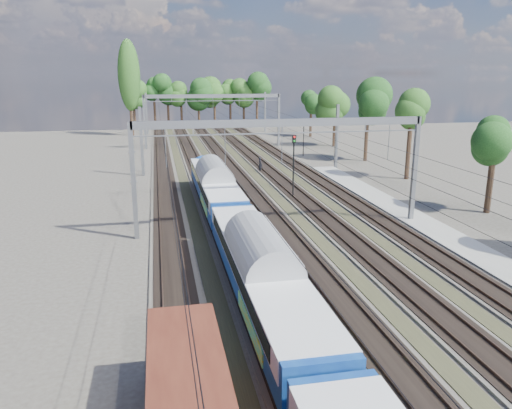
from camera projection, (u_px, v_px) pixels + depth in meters
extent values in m
cube|color=#47423A|center=(165.00, 192.00, 53.37)|extent=(3.00, 130.00, 0.15)
cube|color=black|center=(165.00, 191.00, 53.35)|extent=(2.50, 130.00, 0.06)
cube|color=#473326|center=(159.00, 191.00, 53.18)|extent=(0.08, 130.00, 0.14)
cube|color=#473326|center=(172.00, 190.00, 53.46)|extent=(0.08, 130.00, 0.14)
cube|color=#47423A|center=(207.00, 190.00, 54.22)|extent=(3.00, 130.00, 0.15)
cube|color=black|center=(207.00, 190.00, 54.19)|extent=(2.50, 130.00, 0.06)
cube|color=#473326|center=(201.00, 189.00, 54.03)|extent=(0.08, 130.00, 0.14)
cube|color=#473326|center=(214.00, 188.00, 54.30)|extent=(0.08, 130.00, 0.14)
cube|color=#47423A|center=(248.00, 189.00, 55.06)|extent=(3.00, 130.00, 0.15)
cube|color=black|center=(248.00, 188.00, 55.04)|extent=(2.50, 130.00, 0.06)
cube|color=#473326|center=(242.00, 187.00, 54.88)|extent=(0.08, 130.00, 0.14)
cube|color=#473326|center=(254.00, 187.00, 55.15)|extent=(0.08, 130.00, 0.14)
cube|color=#47423A|center=(287.00, 187.00, 55.91)|extent=(3.00, 130.00, 0.15)
cube|color=black|center=(287.00, 186.00, 55.88)|extent=(2.50, 130.00, 0.06)
cube|color=#473326|center=(281.00, 185.00, 55.72)|extent=(0.08, 130.00, 0.14)
cube|color=#473326|center=(294.00, 185.00, 55.99)|extent=(0.08, 130.00, 0.14)
cube|color=#47423A|center=(326.00, 185.00, 56.75)|extent=(3.00, 130.00, 0.15)
cube|color=black|center=(326.00, 184.00, 56.73)|extent=(2.50, 130.00, 0.06)
cube|color=#473326|center=(320.00, 184.00, 56.57)|extent=(0.08, 130.00, 0.14)
cube|color=#473326|center=(332.00, 183.00, 56.84)|extent=(0.08, 130.00, 0.14)
cube|color=#2E2A1E|center=(187.00, 192.00, 53.81)|extent=(1.10, 130.00, 0.05)
cube|color=#2E2A1E|center=(228.00, 190.00, 54.65)|extent=(1.10, 130.00, 0.05)
cube|color=#2E2A1E|center=(268.00, 188.00, 55.50)|extent=(1.10, 130.00, 0.05)
cube|color=#2E2A1E|center=(307.00, 186.00, 56.34)|extent=(1.10, 130.00, 0.05)
cube|color=gray|center=(489.00, 261.00, 33.59)|extent=(3.00, 70.00, 0.30)
cube|color=slate|center=(133.00, 182.00, 37.54)|extent=(0.35, 0.35, 9.00)
cube|color=slate|center=(414.00, 171.00, 41.87)|extent=(0.35, 0.35, 9.00)
cube|color=slate|center=(282.00, 123.00, 38.64)|extent=(23.00, 0.35, 0.60)
cube|color=slate|center=(145.00, 122.00, 83.07)|extent=(0.35, 0.35, 9.00)
cube|color=slate|center=(279.00, 120.00, 87.40)|extent=(0.35, 0.35, 9.00)
cube|color=slate|center=(213.00, 96.00, 84.17)|extent=(23.00, 0.35, 0.60)
cube|color=slate|center=(142.00, 142.00, 61.32)|extent=(0.35, 0.35, 8.50)
cube|color=slate|center=(147.00, 114.00, 104.01)|extent=(0.35, 0.35, 8.50)
cube|color=slate|center=(337.00, 137.00, 66.08)|extent=(0.35, 0.35, 8.50)
cube|color=slate|center=(265.00, 112.00, 108.76)|extent=(0.35, 0.35, 8.50)
cylinder|color=black|center=(163.00, 142.00, 51.99)|extent=(0.03, 130.00, 0.03)
cylinder|color=black|center=(163.00, 131.00, 51.71)|extent=(0.03, 130.00, 0.03)
cylinder|color=black|center=(206.00, 141.00, 52.83)|extent=(0.03, 130.00, 0.03)
cylinder|color=black|center=(206.00, 130.00, 52.55)|extent=(0.03, 130.00, 0.03)
cylinder|color=black|center=(248.00, 140.00, 53.68)|extent=(0.03, 130.00, 0.03)
cylinder|color=black|center=(248.00, 129.00, 53.40)|extent=(0.03, 130.00, 0.03)
cylinder|color=black|center=(288.00, 139.00, 54.53)|extent=(0.03, 130.00, 0.03)
cylinder|color=black|center=(288.00, 128.00, 54.25)|extent=(0.03, 130.00, 0.03)
cylinder|color=black|center=(327.00, 138.00, 55.37)|extent=(0.03, 130.00, 0.03)
cylinder|color=black|center=(328.00, 128.00, 55.09)|extent=(0.03, 130.00, 0.03)
cylinder|color=black|center=(135.00, 115.00, 116.23)|extent=(0.56, 0.56, 5.82)
sphere|color=#173A15|center=(133.00, 95.00, 115.04)|extent=(4.85, 4.85, 4.85)
cylinder|color=black|center=(153.00, 115.00, 117.14)|extent=(0.56, 0.56, 6.04)
sphere|color=#173A15|center=(152.00, 94.00, 115.91)|extent=(3.98, 3.98, 3.98)
cylinder|color=black|center=(169.00, 114.00, 116.84)|extent=(0.56, 0.56, 6.20)
sphere|color=#173A15|center=(168.00, 93.00, 115.57)|extent=(5.25, 5.25, 5.25)
cylinder|color=black|center=(182.00, 112.00, 118.33)|extent=(0.56, 0.56, 7.21)
sphere|color=#173A15|center=(181.00, 87.00, 116.86)|extent=(5.43, 5.43, 5.43)
cylinder|color=black|center=(202.00, 114.00, 116.45)|extent=(0.56, 0.56, 6.23)
sphere|color=#173A15|center=(202.00, 93.00, 115.18)|extent=(4.17, 4.17, 4.17)
cylinder|color=black|center=(213.00, 113.00, 118.43)|extent=(0.56, 0.56, 6.72)
sphere|color=#173A15|center=(212.00, 89.00, 117.06)|extent=(5.11, 5.11, 5.11)
cylinder|color=black|center=(231.00, 112.00, 119.86)|extent=(0.56, 0.56, 6.70)
sphere|color=#173A15|center=(231.00, 89.00, 118.50)|extent=(4.34, 4.34, 4.34)
cylinder|color=black|center=(243.00, 111.00, 121.56)|extent=(0.56, 0.56, 7.01)
sphere|color=#173A15|center=(243.00, 87.00, 120.14)|extent=(5.44, 5.44, 5.44)
cylinder|color=black|center=(256.00, 112.00, 120.94)|extent=(0.56, 0.56, 6.61)
sphere|color=#173A15|center=(256.00, 90.00, 119.59)|extent=(4.78, 4.78, 4.78)
cylinder|color=black|center=(491.00, 185.00, 44.63)|extent=(0.56, 0.56, 5.47)
sphere|color=#173A15|center=(497.00, 136.00, 43.51)|extent=(4.52, 4.52, 4.52)
cylinder|color=black|center=(413.00, 154.00, 58.33)|extent=(0.56, 0.56, 6.61)
sphere|color=#173A15|center=(417.00, 108.00, 56.98)|extent=(3.38, 3.38, 3.38)
cylinder|color=black|center=(373.00, 142.00, 71.59)|extent=(0.56, 0.56, 5.82)
sphere|color=#173A15|center=(375.00, 109.00, 70.40)|extent=(3.85, 3.85, 3.85)
cylinder|color=black|center=(335.00, 130.00, 84.22)|extent=(0.56, 0.56, 6.19)
sphere|color=#173A15|center=(336.00, 100.00, 82.96)|extent=(4.44, 4.44, 4.44)
cylinder|color=black|center=(309.00, 124.00, 98.77)|extent=(0.56, 0.56, 5.48)
sphere|color=#173A15|center=(310.00, 101.00, 97.65)|extent=(4.71, 4.71, 4.71)
cylinder|color=black|center=(130.00, 96.00, 100.59)|extent=(0.70, 0.70, 16.00)
ellipsoid|color=#2B551C|center=(129.00, 75.00, 99.57)|extent=(4.40, 4.40, 14.08)
cube|color=black|center=(298.00, 377.00, 20.09)|extent=(2.08, 3.12, 0.83)
cube|color=black|center=(239.00, 253.00, 33.91)|extent=(2.08, 3.12, 0.83)
cube|color=navy|center=(261.00, 272.00, 26.60)|extent=(2.92, 20.83, 1.98)
cube|color=silver|center=(261.00, 263.00, 26.47)|extent=(3.00, 19.99, 0.99)
cube|color=black|center=(288.00, 261.00, 26.75)|extent=(0.04, 17.70, 0.73)
cube|color=yellow|center=(282.00, 321.00, 22.39)|extent=(3.02, 5.83, 0.73)
cylinder|color=#999C9F|center=(261.00, 255.00, 26.35)|extent=(2.96, 20.83, 2.96)
cube|color=black|center=(225.00, 224.00, 40.41)|extent=(2.08, 3.12, 0.83)
cube|color=black|center=(207.00, 186.00, 54.24)|extent=(2.08, 3.12, 0.83)
cube|color=navy|center=(215.00, 186.00, 46.92)|extent=(2.92, 20.83, 1.98)
cube|color=silver|center=(214.00, 181.00, 46.79)|extent=(3.00, 19.99, 0.99)
cube|color=black|center=(230.00, 180.00, 47.08)|extent=(0.04, 17.70, 0.73)
cube|color=yellow|center=(221.00, 203.00, 42.71)|extent=(3.02, 5.83, 0.73)
cylinder|color=#999C9F|center=(214.00, 176.00, 46.67)|extent=(2.96, 20.83, 2.96)
cube|color=black|center=(186.00, 397.00, 19.04)|extent=(1.78, 2.31, 0.62)
cube|color=#441B12|center=(191.00, 404.00, 14.19)|extent=(2.58, 12.43, 0.11)
imported|color=black|center=(260.00, 165.00, 64.31)|extent=(0.65, 0.82, 1.97)
cylinder|color=black|center=(293.00, 171.00, 50.36)|extent=(0.16, 0.16, 5.68)
cube|color=black|center=(294.00, 139.00, 49.53)|extent=(0.41, 0.26, 0.80)
sphere|color=red|center=(294.00, 137.00, 49.33)|extent=(0.18, 0.18, 0.18)
sphere|color=#0C9919|center=(294.00, 141.00, 49.43)|extent=(0.18, 0.18, 0.18)
cylinder|color=black|center=(304.00, 140.00, 76.62)|extent=(0.14, 0.14, 5.02)
cube|color=black|center=(304.00, 121.00, 75.89)|extent=(0.40, 0.31, 0.70)
sphere|color=red|center=(304.00, 120.00, 75.71)|extent=(0.16, 0.16, 0.16)
sphere|color=#0C9919|center=(304.00, 122.00, 75.80)|extent=(0.16, 0.16, 0.16)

